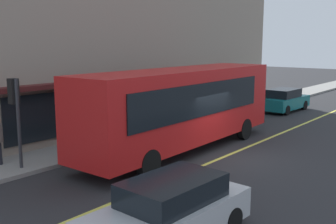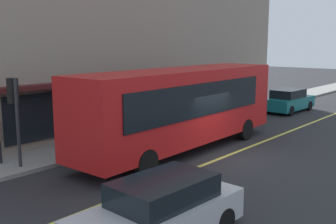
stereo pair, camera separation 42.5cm
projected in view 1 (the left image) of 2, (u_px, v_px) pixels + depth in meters
ground at (225, 156)px, 16.29m from camera, size 120.00×120.00×0.00m
sidewalk at (133, 136)px, 19.53m from camera, size 80.00×2.42×0.15m
lane_centre_stripe at (225, 156)px, 16.29m from camera, size 36.00×0.16×0.01m
storefront_building at (95, 25)px, 23.56m from camera, size 27.53×8.62×11.27m
bus at (183, 105)px, 16.88m from camera, size 11.19×2.82×3.50m
traffic_light at (15, 102)px, 14.04m from camera, size 0.30×0.52×3.20m
car_teal at (284, 100)px, 27.03m from camera, size 4.35×1.95×1.52m
car_silver at (169, 212)px, 9.17m from camera, size 4.36×1.99×1.52m
pedestrian_waiting at (182, 101)px, 23.08m from camera, size 0.34×0.34×1.86m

